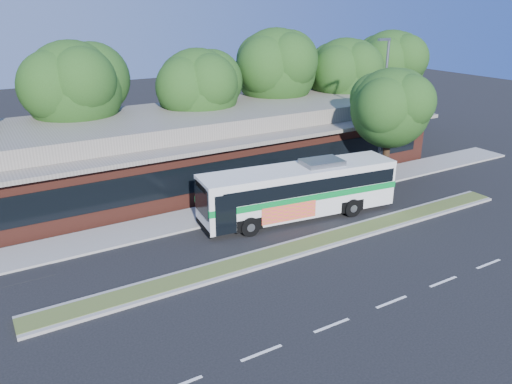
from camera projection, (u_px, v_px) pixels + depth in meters
ground at (315, 251)px, 23.67m from camera, size 120.00×120.00×0.00m
median_strip at (307, 245)px, 24.13m from camera, size 26.00×1.10×0.15m
sidewalk at (248, 206)px, 28.79m from camera, size 44.00×2.60×0.12m
plaza_building at (199, 145)px, 33.36m from camera, size 33.20×11.20×4.45m
lamp_post at (383, 107)px, 31.32m from camera, size 0.93×0.18×9.07m
tree_bg_b at (80, 86)px, 31.34m from camera, size 6.69×6.00×9.00m
tree_bg_c at (202, 87)px, 34.52m from camera, size 6.24×5.60×8.26m
tree_bg_d at (280, 67)px, 38.41m from camera, size 6.91×6.20×9.37m
tree_bg_e at (347, 72)px, 40.68m from camera, size 6.47×5.80×8.50m
tree_bg_f at (393, 63)px, 44.25m from camera, size 6.69×6.00×8.92m
transit_bus at (300, 187)px, 26.93m from camera, size 11.23×3.68×3.10m
sidewalk_tree at (393, 106)px, 30.94m from camera, size 5.48×4.91×7.42m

